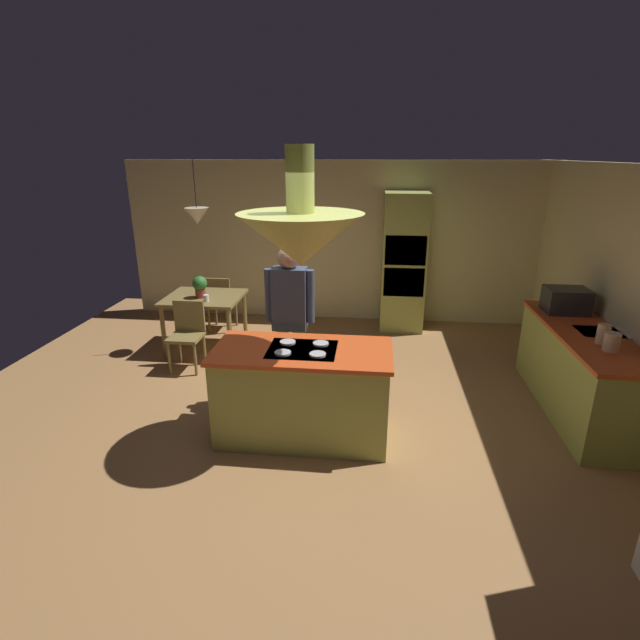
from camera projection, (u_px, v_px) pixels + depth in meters
ground at (306, 423)px, 4.94m from camera, size 8.16×8.16×0.00m
wall_back at (335, 242)px, 7.76m from camera, size 6.80×0.10×2.55m
kitchen_island at (303, 393)px, 4.60m from camera, size 1.68×0.83×0.94m
counter_run_right at (579, 371)px, 5.05m from camera, size 0.73×2.13×0.92m
oven_tower at (404, 263)px, 7.33m from camera, size 0.66×0.62×2.11m
dining_table at (204, 303)px, 6.69m from camera, size 1.04×0.91×0.76m
person_at_island at (290, 315)px, 5.09m from camera, size 0.53×0.23×1.75m
range_hood at (301, 236)px, 4.11m from camera, size 1.10×1.10×1.00m
pendant_light_over_table at (197, 216)px, 6.29m from camera, size 0.32×0.32×0.82m
chair_facing_island at (187, 330)px, 6.10m from camera, size 0.40×0.40×0.87m
chair_by_back_wall at (220, 300)px, 7.37m from camera, size 0.40×0.40×0.87m
potted_plant_on_table at (200, 286)px, 6.54m from camera, size 0.20×0.20×0.30m
cup_on_table at (206, 298)px, 6.41m from camera, size 0.07×0.07×0.09m
canister_flour at (612, 342)px, 4.39m from camera, size 0.14×0.14×0.17m
canister_sugar at (603, 334)px, 4.55m from camera, size 0.12×0.12×0.19m
microwave_on_counter at (566, 300)px, 5.45m from camera, size 0.46×0.36×0.28m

